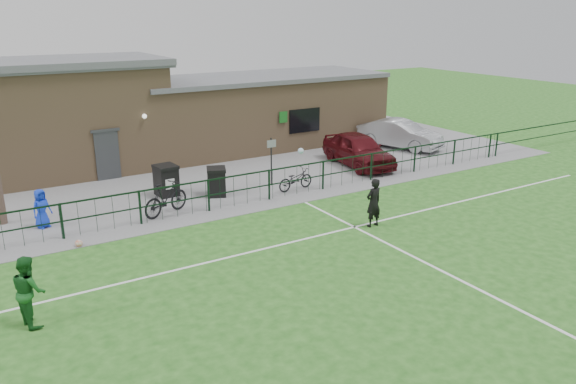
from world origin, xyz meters
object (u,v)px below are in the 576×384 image
ball_ground (79,243)px  wheelie_bin_right (216,183)px  bicycle_d (166,198)px  spectator_child (41,208)px  car_silver (400,134)px  bicycle_e (295,179)px  outfield_player (29,291)px  wheelie_bin_left (166,181)px  car_maroon (358,149)px  sign_post (271,162)px

ball_ground → wheelie_bin_right: bearing=22.7°
bicycle_d → spectator_child: spectator_child is taller
car_silver → bicycle_e: size_ratio=2.68×
car_silver → ball_ground: bearing=175.4°
bicycle_e → outfield_player: (-10.61, -5.46, 0.38)m
wheelie_bin_left → car_silver: (13.29, 1.32, 0.17)m
bicycle_d → spectator_child: bearing=53.2°
wheelie_bin_right → spectator_child: size_ratio=0.77×
wheelie_bin_right → spectator_child: 6.37m
outfield_player → bicycle_d: bearing=-55.3°
wheelie_bin_right → outfield_player: 9.97m
bicycle_d → bicycle_e: bearing=-112.7°
car_silver → bicycle_d: 14.48m
car_maroon → bicycle_d: 10.11m
outfield_player → sign_post: bearing=-68.7°
wheelie_bin_left → sign_post: size_ratio=0.56×
outfield_player → bicycle_e: bearing=-74.3°
wheelie_bin_left → bicycle_e: wheelie_bin_left is taller
car_silver → outfield_player: outfield_player is taller
ball_ground → spectator_child: bearing=105.9°
wheelie_bin_left → car_silver: bearing=0.8°
wheelie_bin_right → bicycle_e: (3.01, -0.99, -0.08)m
bicycle_d → ball_ground: size_ratio=8.63×
bicycle_e → spectator_child: bearing=78.0°
sign_post → bicycle_e: size_ratio=1.20×
car_maroon → spectator_child: size_ratio=3.37×
car_maroon → car_silver: (4.11, 1.70, -0.03)m
sign_post → ball_ground: sign_post is taller
spectator_child → bicycle_e: bearing=-29.3°
car_maroon → spectator_child: bearing=-169.2°
sign_post → car_silver: 9.42m
bicycle_d → ball_ground: bicycle_d is taller
bicycle_e → ball_ground: size_ratio=7.26×
ball_ground → car_silver: bearing=15.4°
bicycle_d → wheelie_bin_right: bearing=-89.9°
car_silver → ball_ground: (-17.36, -4.78, -0.64)m
wheelie_bin_right → bicycle_d: size_ratio=0.52×
outfield_player → ball_ground: bearing=-36.3°
bicycle_e → wheelie_bin_left: bearing=59.5°
spectator_child → sign_post: bearing=-22.8°
wheelie_bin_right → ball_ground: wheelie_bin_right is taller
sign_post → bicycle_d: (-4.94, -1.13, -0.41)m
bicycle_e → car_silver: bearing=-75.4°
spectator_child → outfield_player: 6.45m
spectator_child → car_silver: bearing=-16.1°
wheelie_bin_right → car_silver: bearing=33.6°
wheelie_bin_right → car_maroon: (7.53, 0.68, 0.25)m
car_silver → spectator_child: (-18.01, -2.51, -0.07)m
car_silver → bicycle_e: bearing=-178.6°
spectator_child → wheelie_bin_left: bearing=-9.9°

